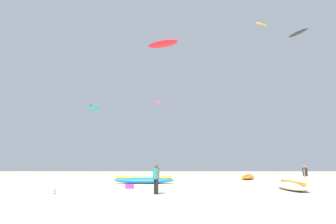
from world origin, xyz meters
The scene contains 13 objects.
ground_plane centered at (0.00, 0.00, 0.00)m, with size 120.00×120.00×0.00m, color beige.
person_foreground centered at (-0.54, 4.13, 1.00)m, with size 0.39×0.48×1.71m.
person_midground centered at (10.65, 10.43, 0.93)m, with size 0.36×0.44×1.59m.
kite_grounded_near centered at (8.31, 7.00, 0.28)m, with size 1.73×5.01×0.62m.
kite_grounded_mid centered at (-2.11, 13.89, 0.31)m, with size 5.42×1.83×0.68m.
kite_grounded_far centered at (8.99, 21.72, 0.28)m, with size 2.99×4.95×0.57m.
cooler_box centered at (-6.57, 4.07, 0.16)m, with size 0.56×0.36×0.32m, color white.
gear_bag centered at (-2.60, 8.22, 0.16)m, with size 0.56×0.36×0.32m, color purple.
kite_aloft_0 centered at (-0.53, 16.14, 13.90)m, with size 3.51×2.41×0.67m.
kite_aloft_1 centered at (-13.38, 39.78, 11.51)m, with size 1.80×4.45×0.51m.
kite_aloft_2 centered at (21.94, 35.66, 23.74)m, with size 2.73×4.15×0.52m.
kite_aloft_3 centered at (16.40, 37.54, 26.28)m, with size 2.71×2.07×0.52m.
kite_aloft_4 centered at (-1.97, 41.34, 12.99)m, with size 1.83×2.15×0.39m.
Camera 1 is at (0.33, -13.78, 1.68)m, focal length 32.84 mm.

